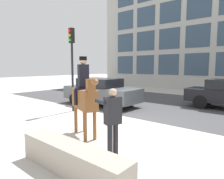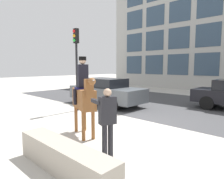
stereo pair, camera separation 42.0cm
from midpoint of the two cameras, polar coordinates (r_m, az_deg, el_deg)
The scene contains 7 objects.
ground_plane at distance 8.47m, azimuth 6.58°, elevation -8.95°, with size 80.00×80.00×0.00m, color beige.
road_surface at distance 12.50m, azimuth 19.91°, elevation -4.25°, with size 25.15×8.50×0.01m.
mounted_horse_lead at distance 6.46m, azimuth -6.17°, elevation -1.84°, with size 1.70×0.95×2.57m.
pedestrian_bystander at distance 4.89m, azimuth 1.02°, elevation -8.02°, with size 0.91×0.45×1.73m.
street_car_near_lane at distance 11.83m, azimuth -0.74°, elevation -0.49°, with size 4.78×1.94×1.58m.
traffic_light at distance 10.26m, azimuth -9.01°, elevation 9.31°, with size 0.24×0.29×4.14m.
planter_ledge at distance 4.58m, azimuth -10.87°, elevation -18.66°, with size 2.94×0.56×0.62m.
Camera 2 is at (5.07, -6.38, 2.24)m, focal length 32.00 mm.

